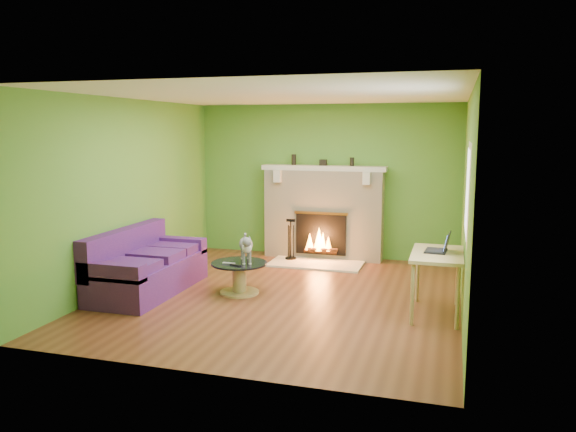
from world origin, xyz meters
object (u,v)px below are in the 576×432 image
Objects in this scene: sofa at (145,268)px; coffee_table at (239,276)px; desk at (437,260)px; cat at (246,248)px.

coffee_table is at bearing 12.09° from sofa.
sofa is at bearing -178.28° from desk.
sofa reaches higher than cat.
coffee_table is 2.59m from desk.
coffee_table is 1.18× the size of cat.
cat reaches higher than desk.
desk is at bearing -29.06° from cat.
cat is at bearing 13.43° from sofa.
sofa is 1.87× the size of desk.
sofa is at bearing -167.91° from coffee_table.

